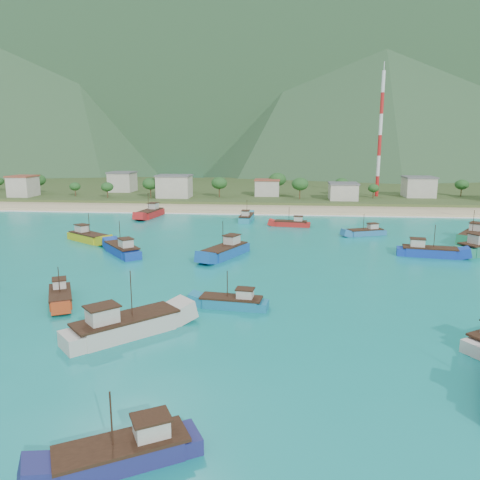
# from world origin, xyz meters

# --- Properties ---
(ground) EXTENTS (600.00, 600.00, 0.00)m
(ground) POSITION_xyz_m (0.00, 0.00, 0.00)
(ground) COLOR #0C7887
(ground) RESTS_ON ground
(beach) EXTENTS (400.00, 18.00, 1.20)m
(beach) POSITION_xyz_m (0.00, 79.00, 0.00)
(beach) COLOR beige
(beach) RESTS_ON ground
(land) EXTENTS (400.00, 110.00, 2.40)m
(land) POSITION_xyz_m (0.00, 140.00, 0.00)
(land) COLOR #385123
(land) RESTS_ON ground
(surf_line) EXTENTS (400.00, 2.50, 0.08)m
(surf_line) POSITION_xyz_m (0.00, 69.50, 0.00)
(surf_line) COLOR white
(surf_line) RESTS_ON ground
(mountains) EXTENTS (1520.00, 440.00, 260.00)m
(mountains) POSITION_xyz_m (-18.31, 403.81, 106.83)
(mountains) COLOR slate
(mountains) RESTS_ON ground
(village) EXTENTS (207.47, 29.98, 7.81)m
(village) POSITION_xyz_m (7.20, 102.43, 4.99)
(village) COLOR beige
(village) RESTS_ON ground
(vegetation) EXTENTS (274.28, 25.71, 8.50)m
(vegetation) POSITION_xyz_m (-7.95, 103.33, 5.15)
(vegetation) COLOR #235623
(vegetation) RESTS_ON ground
(radio_tower) EXTENTS (1.20, 1.20, 43.78)m
(radio_tower) POSITION_xyz_m (37.90, 108.00, 23.49)
(radio_tower) COLOR red
(radio_tower) RESTS_ON ground
(boat_3) EXTENTS (9.85, 10.95, 6.74)m
(boat_3) POSITION_xyz_m (-25.90, 16.72, 0.83)
(boat_3) COLOR #12389F
(boat_3) RESTS_ON ground
(boat_4) EXTENTS (9.31, 3.80, 5.34)m
(boat_4) POSITION_xyz_m (6.39, 50.51, 0.58)
(boat_4) COLOR red
(boat_4) RESTS_ON ground
(boat_5) EXTENTS (5.38, 12.81, 7.34)m
(boat_5) POSITION_xyz_m (-33.64, 61.91, 0.94)
(boat_5) COLOR red
(boat_5) RESTS_ON ground
(boat_7) EXTENTS (11.13, 9.21, 6.66)m
(boat_7) POSITION_xyz_m (-37.46, 27.75, 0.82)
(boat_7) COLOR #AEAF16
(boat_7) RESTS_ON ground
(boat_8) EXTENTS (9.70, 12.26, 7.25)m
(boat_8) POSITION_xyz_m (45.10, 36.12, 0.92)
(boat_8) COLOR #186E46
(boat_8) RESTS_ON ground
(boat_9) EXTENTS (8.25, 12.55, 7.18)m
(boat_9) POSITION_xyz_m (-6.17, 17.15, 0.91)
(boat_9) COLOR #134FA5
(boat_9) RESTS_ON ground
(boat_12) EXTENTS (3.57, 10.38, 6.04)m
(boat_12) POSITION_xyz_m (-5.75, 58.19, 0.71)
(boat_12) COLOR teal
(boat_12) RESTS_ON ground
(boat_14) EXTENTS (6.53, 9.33, 5.38)m
(boat_14) POSITION_xyz_m (-24.93, -10.14, 0.58)
(boat_14) COLOR #A33513
(boat_14) RESTS_ON ground
(boat_16) EXTENTS (11.29, 5.08, 6.44)m
(boat_16) POSITION_xyz_m (31.48, 20.89, 0.78)
(boat_16) COLOR #1236A5
(boat_16) RESTS_ON ground
(boat_17) EXTENTS (9.45, 5.83, 5.38)m
(boat_17) POSITION_xyz_m (23.23, 40.45, 0.58)
(boat_17) COLOR teal
(boat_17) RESTS_ON ground
(boat_21) EXTENTS (11.95, 11.76, 7.65)m
(boat_21) POSITION_xyz_m (-12.57, -20.30, 1.00)
(boat_21) COLOR #BCB5AA
(boat_21) RESTS_ON ground
(boat_23) EXTENTS (9.92, 7.30, 5.77)m
(boat_23) POSITION_xyz_m (-5.43, -40.57, 0.66)
(boat_23) COLOR navy
(boat_23) RESTS_ON ground
(boat_26) EXTENTS (9.15, 3.67, 5.26)m
(boat_26) POSITION_xyz_m (-1.77, -10.18, 0.56)
(boat_26) COLOR #166E95
(boat_26) RESTS_ON ground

